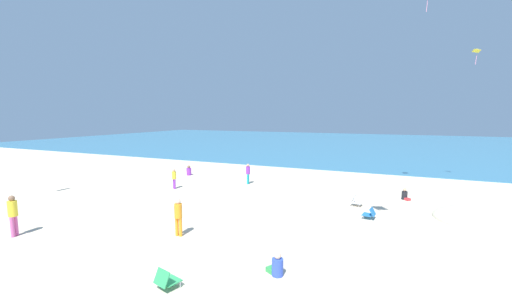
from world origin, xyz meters
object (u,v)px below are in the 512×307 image
person_1 (13,213)px  person_6 (174,177)px  person_2 (189,171)px  person_4 (248,172)px  kite_yellow (477,50)px  beach_chair_far_right (166,279)px  person_7 (178,215)px  beach_chair_near_camera (356,201)px  beach_chair_far_left (370,213)px  person_0 (277,267)px  person_3 (405,195)px

person_1 → person_6: 9.57m
person_1 → person_2: bearing=70.8°
person_4 → kite_yellow: 17.85m
kite_yellow → beach_chair_far_right: bearing=-119.0°
person_4 → person_7: (1.59, -10.16, 0.05)m
beach_chair_near_camera → kite_yellow: 14.12m
beach_chair_far_right → beach_chair_far_left: size_ratio=1.17×
beach_chair_far_right → person_7: (-2.18, 3.41, 0.63)m
person_0 → person_7: person_7 is taller
person_0 → person_4: (-6.44, 11.55, 0.58)m
person_0 → person_4: person_4 is taller
person_0 → person_4: 13.23m
person_1 → person_3: 19.82m
beach_chair_far_left → person_6: size_ratio=0.47×
person_1 → person_3: size_ratio=2.54×
person_3 → person_4: size_ratio=0.46×
beach_chair_far_left → person_6: 12.79m
person_2 → person_4: size_ratio=0.56×
beach_chair_far_right → person_2: (-9.81, 14.66, 0.02)m
beach_chair_near_camera → person_7: size_ratio=0.42×
person_7 → kite_yellow: bearing=137.4°
beach_chair_far_right → person_7: 4.09m
person_1 → person_6: person_1 is taller
beach_chair_far_right → person_0: person_0 is taller
person_1 → person_4: bearing=45.4°
beach_chair_far_left → kite_yellow: bearing=-110.9°
person_2 → person_4: (6.04, -1.09, 0.56)m
beach_chair_far_right → person_0: 3.35m
person_7 → person_0: bearing=70.4°
person_6 → person_7: 8.77m
person_4 → beach_chair_far_left: bearing=142.5°
beach_chair_far_right → beach_chair_far_left: beach_chair_far_right is taller
person_4 → person_3: bearing=170.1°
kite_yellow → beach_chair_near_camera: bearing=-128.5°
person_0 → person_6: size_ratio=0.56×
person_3 → person_4: bearing=-132.4°
person_7 → person_6: bearing=-144.1°
beach_chair_near_camera → person_1: 16.24m
beach_chair_near_camera → person_2: size_ratio=0.80×
beach_chair_near_camera → person_0: size_ratio=0.87×
person_0 → person_6: 13.24m
beach_chair_near_camera → person_6: bearing=-167.9°
person_4 → person_7: bearing=89.4°
beach_chair_near_camera → beach_chair_far_left: 2.22m
person_1 → person_4: person_1 is taller
beach_chair_near_camera → person_6: person_6 is taller
beach_chair_far_right → person_6: person_6 is taller
beach_chair_far_left → person_2: person_2 is taller
beach_chair_near_camera → person_6: 11.87m
person_0 → person_6: (-10.43, 8.15, 0.51)m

